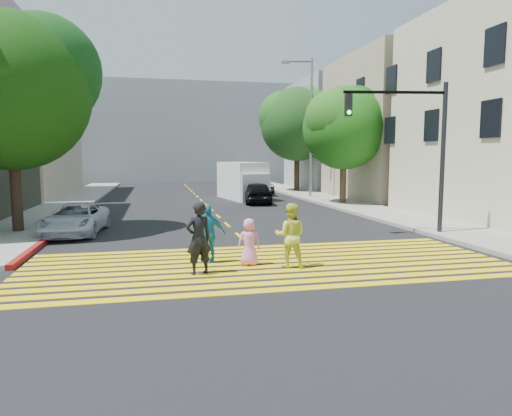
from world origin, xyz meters
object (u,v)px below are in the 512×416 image
object	(u,v)px
pedestrian_extra	(208,234)
traffic_signal	(416,137)
tree_right_near	(345,124)
tree_left	(12,83)
dark_car_near	(257,193)
silver_car	(236,184)
tree_right_far	(298,120)
pedestrian_woman	(290,235)
pedestrian_man	(199,238)
white_van	(243,182)
white_sedan	(75,219)
pedestrian_child	(249,242)
dark_car_parked	(258,186)

from	to	relation	value
pedestrian_extra	traffic_signal	world-z (taller)	traffic_signal
tree_right_near	pedestrian_extra	size ratio (longest dim) A/B	4.50
tree_left	traffic_signal	xyz separation A→B (m)	(14.74, -3.62, -2.03)
dark_car_near	silver_car	distance (m)	10.18
tree_right_far	dark_car_near	xyz separation A→B (m)	(-5.57, -8.92, -5.42)
pedestrian_woman	traffic_signal	world-z (taller)	traffic_signal
pedestrian_man	pedestrian_woman	world-z (taller)	pedestrian_man
pedestrian_extra	silver_car	distance (m)	26.86
pedestrian_woman	white_van	bearing A→B (deg)	-78.49
pedestrian_man	tree_right_near	bearing A→B (deg)	-142.45
dark_car_near	traffic_signal	world-z (taller)	traffic_signal
white_sedan	tree_right_far	bearing A→B (deg)	56.59
white_sedan	dark_car_near	bearing A→B (deg)	51.85
pedestrian_child	white_sedan	world-z (taller)	pedestrian_child
pedestrian_extra	tree_right_near	bearing A→B (deg)	-135.58
tree_right_near	tree_right_far	xyz separation A→B (m)	(0.40, 10.83, 1.06)
pedestrian_man	white_sedan	bearing A→B (deg)	-78.14
pedestrian_man	traffic_signal	size ratio (longest dim) A/B	0.32
white_sedan	pedestrian_man	bearing A→B (deg)	-55.17
tree_right_near	traffic_signal	size ratio (longest dim) A/B	1.30
pedestrian_extra	traffic_signal	bearing A→B (deg)	-170.67
tree_right_far	tree_right_near	bearing A→B (deg)	-92.09
pedestrian_woman	dark_car_parked	xyz separation A→B (m)	(4.47, 23.86, -0.18)
pedestrian_child	pedestrian_extra	world-z (taller)	pedestrian_extra
pedestrian_man	white_sedan	size ratio (longest dim) A/B	0.44
tree_left	pedestrian_child	xyz separation A→B (m)	(7.68, -7.01, -5.10)
pedestrian_child	silver_car	bearing A→B (deg)	-98.77
silver_car	white_van	distance (m)	7.17
white_sedan	traffic_signal	xyz separation A→B (m)	(12.63, -3.10, 3.13)
white_sedan	white_van	xyz separation A→B (m)	(9.15, 13.24, 0.65)
pedestrian_man	tree_right_far	bearing A→B (deg)	-130.72
tree_right_near	silver_car	world-z (taller)	tree_right_near
dark_car_parked	traffic_signal	bearing A→B (deg)	-87.71
tree_right_near	pedestrian_child	bearing A→B (deg)	-121.61
tree_right_near	tree_left	bearing A→B (deg)	-155.17
silver_car	dark_car_parked	xyz separation A→B (m)	(1.23, -3.43, -0.00)
pedestrian_man	pedestrian_woman	distance (m)	2.50
white_van	silver_car	bearing A→B (deg)	75.12
pedestrian_extra	dark_car_parked	xyz separation A→B (m)	(6.58, 22.89, -0.13)
pedestrian_man	dark_car_parked	bearing A→B (deg)	-124.26
tree_left	pedestrian_man	distance (m)	11.00
tree_right_far	dark_car_near	world-z (taller)	tree_right_far
pedestrian_woman	pedestrian_extra	xyz separation A→B (m)	(-2.11, 0.98, -0.05)
pedestrian_extra	dark_car_near	bearing A→B (deg)	-117.22
pedestrian_woman	white_sedan	xyz separation A→B (m)	(-6.62, 6.95, -0.28)
silver_car	dark_car_parked	world-z (taller)	silver_car
tree_left	white_van	xyz separation A→B (m)	(11.26, 12.73, -4.51)
tree_right_far	pedestrian_man	world-z (taller)	tree_right_far
tree_right_far	dark_car_parked	xyz separation A→B (m)	(-3.96, -2.18, -5.43)
traffic_signal	pedestrian_extra	bearing A→B (deg)	-151.26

